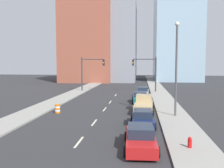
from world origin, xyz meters
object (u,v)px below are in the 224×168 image
at_px(street_lamp, 176,63).
at_px(sedan_silver, 143,92).
at_px(traffic_barrel, 58,109).
at_px(sedan_navy, 143,119).
at_px(traffic_signal_left, 88,69).
at_px(traffic_signal_right, 149,69).
at_px(pickup_truck_tan, 144,105).
at_px(sedan_teal, 140,98).
at_px(sedan_red, 140,138).
at_px(fire_hydrant, 190,144).

distance_m(street_lamp, sedan_silver, 16.14).
height_order(traffic_barrel, sedan_navy, sedan_navy).
bearing_deg(sedan_silver, traffic_signal_left, 152.24).
bearing_deg(traffic_barrel, traffic_signal_right, 63.03).
bearing_deg(pickup_truck_tan, sedan_teal, 96.88).
distance_m(traffic_signal_right, sedan_red, 30.71).
distance_m(street_lamp, sedan_navy, 6.92).
relative_size(traffic_barrel, sedan_red, 0.20).
relative_size(traffic_signal_left, fire_hydrant, 7.70).
bearing_deg(street_lamp, sedan_teal, 111.89).
bearing_deg(sedan_teal, sedan_red, -91.77).
relative_size(traffic_barrel, sedan_silver, 0.20).
xyz_separation_m(traffic_signal_right, street_lamp, (1.98, -20.93, 1.19)).
bearing_deg(traffic_signal_left, street_lamp, -57.63).
bearing_deg(sedan_navy, street_lamp, 48.14).
xyz_separation_m(traffic_signal_right, traffic_barrel, (-10.35, -20.33, -3.70)).
xyz_separation_m(traffic_signal_left, pickup_truck_tan, (10.17, -18.33, -3.43)).
xyz_separation_m(street_lamp, pickup_truck_tan, (-3.09, 2.60, -4.62)).
distance_m(sedan_teal, sedan_silver, 6.40).
height_order(traffic_signal_right, sedan_red, traffic_signal_right).
xyz_separation_m(traffic_signal_right, sedan_silver, (-1.11, -5.80, -3.49)).
distance_m(traffic_signal_right, sedan_navy, 25.08).
distance_m(street_lamp, sedan_red, 11.17).
relative_size(street_lamp, sedan_teal, 2.13).
distance_m(traffic_signal_right, sedan_teal, 12.77).
bearing_deg(sedan_red, pickup_truck_tan, 85.78).
xyz_separation_m(fire_hydrant, sedan_navy, (-2.88, 5.62, 0.22)).
height_order(traffic_signal_right, traffic_barrel, traffic_signal_right).
relative_size(traffic_signal_right, sedan_silver, 1.35).
bearing_deg(traffic_barrel, sedan_navy, -26.17).
relative_size(traffic_barrel, fire_hydrant, 1.14).
distance_m(fire_hydrant, sedan_silver, 24.76).
bearing_deg(traffic_signal_left, traffic_barrel, -87.35).
bearing_deg(traffic_signal_left, pickup_truck_tan, -60.96).
distance_m(fire_hydrant, pickup_truck_tan, 12.39).
height_order(traffic_signal_right, pickup_truck_tan, traffic_signal_right).
relative_size(street_lamp, pickup_truck_tan, 1.76).
bearing_deg(traffic_signal_right, sedan_red, -92.71).
bearing_deg(traffic_signal_right, sedan_navy, -92.93).
relative_size(fire_hydrant, sedan_red, 0.17).
bearing_deg(sedan_teal, traffic_barrel, -139.28).
distance_m(street_lamp, fire_hydrant, 10.70).
distance_m(traffic_signal_left, street_lamp, 24.81).
distance_m(sedan_red, sedan_navy, 5.68).
height_order(traffic_barrel, fire_hydrant, traffic_barrel).
height_order(traffic_signal_right, street_lamp, street_lamp).
height_order(traffic_signal_left, pickup_truck_tan, traffic_signal_left).
height_order(fire_hydrant, sedan_silver, sedan_silver).
xyz_separation_m(traffic_barrel, street_lamp, (12.33, -0.60, 4.89)).
xyz_separation_m(sedan_navy, sedan_teal, (-0.26, 12.61, 0.03)).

